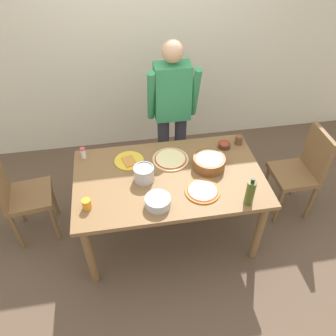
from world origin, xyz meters
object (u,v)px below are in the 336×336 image
object	(u,v)px
olive_oil_bottle	(250,193)
small_sauce_bowl	(224,145)
popcorn_bowl	(209,161)
pizza_cooked_on_tray	(203,191)
chair_wooden_right	(302,169)
mixing_bowl_steel	(158,202)
steel_pot	(144,173)
plate_with_slice	(129,161)
cup_small_brown	(239,140)
pizza_raw_on_board	(171,159)
chair_wooden_left	(19,193)
person_cook	(172,109)
dining_table	(169,184)
salt_shaker	(83,153)
cup_orange	(87,204)

from	to	relation	value
olive_oil_bottle	small_sauce_bowl	bearing A→B (deg)	88.88
popcorn_bowl	olive_oil_bottle	xyz separation A→B (m)	(0.20, -0.46, 0.05)
pizza_cooked_on_tray	popcorn_bowl	size ratio (longest dim) A/B	1.02
chair_wooden_right	mixing_bowl_steel	bearing A→B (deg)	-163.53
olive_oil_bottle	steel_pot	distance (m)	0.87
small_sauce_bowl	olive_oil_bottle	xyz separation A→B (m)	(-0.01, -0.70, 0.08)
pizza_cooked_on_tray	popcorn_bowl	distance (m)	0.32
chair_wooden_right	small_sauce_bowl	xyz separation A→B (m)	(-0.75, 0.18, 0.25)
plate_with_slice	cup_small_brown	distance (m)	1.04
pizza_raw_on_board	mixing_bowl_steel	world-z (taller)	mixing_bowl_steel
chair_wooden_left	pizza_cooked_on_tray	bearing A→B (deg)	-16.54
person_cook	dining_table	bearing A→B (deg)	-102.02
chair_wooden_left	chair_wooden_right	distance (m)	2.65
small_sauce_bowl	dining_table	bearing A→B (deg)	-151.75
chair_wooden_left	steel_pot	size ratio (longest dim) A/B	5.48
mixing_bowl_steel	steel_pot	size ratio (longest dim) A/B	1.15
steel_pot	cup_small_brown	size ratio (longest dim) A/B	2.04
popcorn_bowl	chair_wooden_left	bearing A→B (deg)	173.98
plate_with_slice	salt_shaker	distance (m)	0.42
salt_shaker	person_cook	bearing A→B (deg)	23.92
pizza_cooked_on_tray	steel_pot	world-z (taller)	steel_pot
salt_shaker	chair_wooden_left	bearing A→B (deg)	-168.04
person_cook	salt_shaker	distance (m)	0.96
steel_pot	salt_shaker	distance (m)	0.62
pizza_cooked_on_tray	popcorn_bowl	xyz separation A→B (m)	(0.12, 0.29, 0.05)
popcorn_bowl	pizza_raw_on_board	bearing A→B (deg)	154.98
chair_wooden_right	popcorn_bowl	world-z (taller)	chair_wooden_right
plate_with_slice	cup_orange	size ratio (longest dim) A/B	3.06
steel_pot	cup_orange	bearing A→B (deg)	-152.39
olive_oil_bottle	cup_orange	xyz separation A→B (m)	(-1.23, 0.15, -0.07)
pizza_raw_on_board	dining_table	bearing A→B (deg)	-103.47
pizza_raw_on_board	salt_shaker	size ratio (longest dim) A/B	3.05
mixing_bowl_steel	cup_small_brown	size ratio (longest dim) A/B	2.35
pizza_cooked_on_tray	small_sauce_bowl	size ratio (longest dim) A/B	2.60
dining_table	pizza_raw_on_board	xyz separation A→B (m)	(0.05, 0.21, 0.10)
chair_wooden_right	pizza_raw_on_board	bearing A→B (deg)	176.22
steel_pot	chair_wooden_right	bearing A→B (deg)	4.64
plate_with_slice	mixing_bowl_steel	size ratio (longest dim) A/B	1.30
chair_wooden_right	steel_pot	size ratio (longest dim) A/B	5.48
person_cook	mixing_bowl_steel	xyz separation A→B (m)	(-0.30, -1.06, -0.14)
cup_orange	salt_shaker	xyz separation A→B (m)	(-0.03, 0.61, 0.01)
pizza_raw_on_board	pizza_cooked_on_tray	distance (m)	0.47
mixing_bowl_steel	olive_oil_bottle	size ratio (longest dim) A/B	0.78
popcorn_bowl	cup_orange	xyz separation A→B (m)	(-1.04, -0.31, -0.02)
pizza_raw_on_board	person_cook	bearing A→B (deg)	78.54
plate_with_slice	cup_small_brown	bearing A→B (deg)	5.02
small_sauce_bowl	cup_small_brown	size ratio (longest dim) A/B	1.29
person_cook	cup_small_brown	xyz separation A→B (m)	(0.56, -0.42, -0.14)
dining_table	cup_small_brown	world-z (taller)	cup_small_brown
small_sauce_bowl	olive_oil_bottle	distance (m)	0.71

